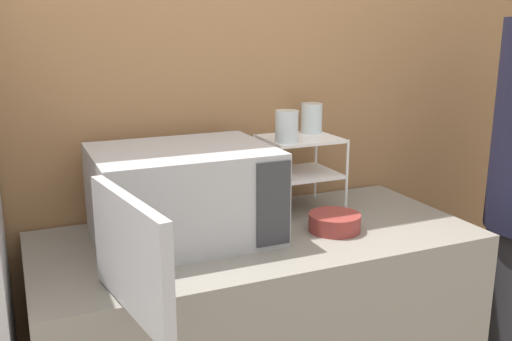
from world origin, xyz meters
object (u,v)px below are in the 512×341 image
(glass_back_right, at_px, (312,118))
(bowl, at_px, (335,223))
(glass_front_left, at_px, (287,126))
(dish_rack, at_px, (300,158))
(microwave, at_px, (181,196))

(glass_back_right, bearing_deg, bowl, -103.97)
(glass_front_left, distance_m, bowl, 0.38)
(dish_rack, bearing_deg, glass_front_left, -144.62)
(microwave, bearing_deg, bowl, -13.20)
(dish_rack, distance_m, bowl, 0.31)
(glass_back_right, distance_m, bowl, 0.45)
(dish_rack, xyz_separation_m, bowl, (0.00, -0.26, -0.17))
(glass_front_left, distance_m, glass_back_right, 0.21)
(dish_rack, bearing_deg, microwave, -164.52)
(glass_front_left, relative_size, bowl, 0.64)
(microwave, distance_m, bowl, 0.53)
(glass_front_left, bearing_deg, glass_back_right, 36.63)
(microwave, bearing_deg, glass_back_right, 19.15)
(microwave, xyz_separation_m, dish_rack, (0.50, 0.14, 0.05))
(bowl, bearing_deg, glass_back_right, 76.03)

